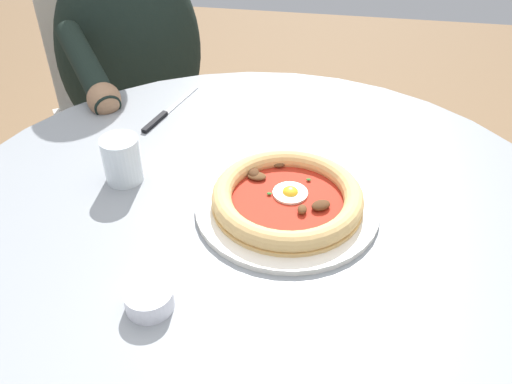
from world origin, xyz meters
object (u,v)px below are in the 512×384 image
Objects in this scene: pizza_on_plate at (287,200)px; diner_person at (141,121)px; cafe_chair_diner at (128,96)px; steak_knife at (164,115)px; dining_table at (256,290)px; ramekin_capers at (149,298)px; water_glass at (123,162)px.

diner_person is (-0.48, 0.59, -0.25)m from pizza_on_plate.
cafe_chair_diner is at bearing 123.53° from diner_person.
steak_knife is (-0.28, 0.25, -0.02)m from pizza_on_plate.
ramekin_capers is (-0.11, -0.18, 0.17)m from dining_table.
cafe_chair_diner reaches higher than steak_knife.
steak_knife reaches higher than dining_table.
diner_person is (-0.19, 0.34, -0.23)m from steak_knife.
pizza_on_plate is 1.43× the size of steak_knife.
pizza_on_plate is at bearing -41.93° from steak_knife.
water_glass is at bearing -68.08° from cafe_chair_diner.
pizza_on_plate reaches higher than ramekin_capers.
ramekin_capers is 0.91m from diner_person.
dining_table is at bearing -55.81° from cafe_chair_diner.
ramekin_capers reaches higher than dining_table.
steak_knife is 0.50m from ramekin_capers.
steak_knife is at bearing -60.16° from diner_person.
water_glass reaches higher than pizza_on_plate.
pizza_on_plate is at bearing 45.60° from dining_table.
pizza_on_plate is 0.38m from steak_knife.
ramekin_capers is (-0.15, -0.23, -0.00)m from pizza_on_plate.
steak_knife is at bearing 104.89° from ramekin_capers.
ramekin_capers is at bearing -66.82° from cafe_chair_diner.
ramekin_capers is 0.06× the size of diner_person.
dining_table is 0.77m from diner_person.
cafe_chair_diner is at bearing 127.96° from pizza_on_plate.
ramekin_capers is at bearing -75.11° from steak_knife.
steak_knife is (-0.24, 0.30, 0.16)m from dining_table.
steak_knife is at bearing 128.91° from dining_table.
ramekin_capers is 0.07× the size of cafe_chair_diner.
cafe_chair_diner is at bearing 111.92° from water_glass.
cafe_chair_diner reaches higher than ramekin_capers.
water_glass is at bearing -90.63° from steak_knife.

